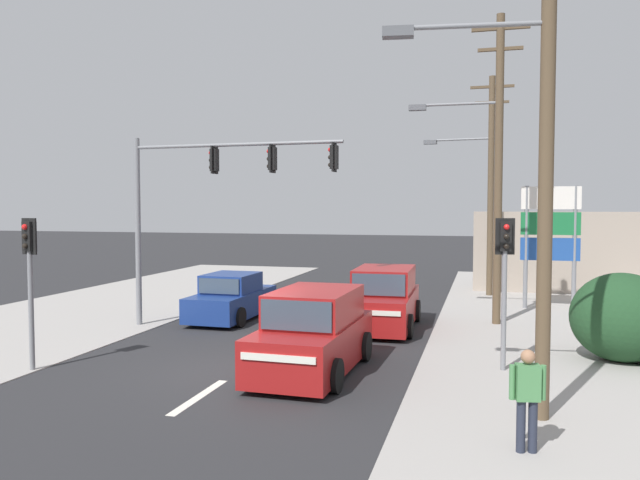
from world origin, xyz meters
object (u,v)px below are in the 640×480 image
at_px(pedestal_signal_right_kerb, 505,268).
at_px(pedestrian_at_kerb, 527,395).
at_px(utility_pole_foreground_right, 539,126).
at_px(utility_pole_midground_right, 494,160).
at_px(traffic_signal_mast, 205,189).
at_px(utility_pole_background_right, 487,178).
at_px(sedan_receding_far, 232,298).
at_px(shopping_plaza_sign, 550,229).
at_px(pedestal_signal_left_kerb, 30,267).
at_px(suv_crossing_left, 313,334).
at_px(suv_oncoming_mid, 384,300).

height_order(pedestal_signal_right_kerb, pedestrian_at_kerb, pedestal_signal_right_kerb).
bearing_deg(utility_pole_foreground_right, utility_pole_midground_right, 93.95).
bearing_deg(pedestal_signal_right_kerb, pedestrian_at_kerb, -87.45).
distance_m(traffic_signal_mast, pedestal_signal_right_kerb, 9.47).
distance_m(utility_pole_background_right, pedestrian_at_kerb, 18.14).
distance_m(pedestal_signal_right_kerb, sedan_receding_far, 10.05).
relative_size(traffic_signal_mast, shopping_plaza_sign, 1.50).
bearing_deg(utility_pole_midground_right, pedestal_signal_left_kerb, -139.99).
height_order(traffic_signal_mast, suv_crossing_left, traffic_signal_mast).
bearing_deg(suv_oncoming_mid, pedestal_signal_left_kerb, -134.47).
bearing_deg(pedestrian_at_kerb, shopping_plaza_sign, 83.48).
bearing_deg(shopping_plaza_sign, suv_oncoming_mid, -136.59).
xyz_separation_m(pedestal_signal_left_kerb, shopping_plaza_sign, (12.50, 12.34, 0.57)).
bearing_deg(suv_oncoming_mid, utility_pole_midground_right, 24.47).
bearing_deg(suv_crossing_left, utility_pole_foreground_right, -24.23).
xyz_separation_m(utility_pole_background_right, pedestal_signal_right_kerb, (0.39, -12.69, -2.61)).
relative_size(suv_crossing_left, suv_oncoming_mid, 1.00).
distance_m(utility_pole_background_right, traffic_signal_mast, 13.04).
xyz_separation_m(suv_oncoming_mid, sedan_receding_far, (-5.24, 0.18, -0.18)).
distance_m(pedestal_signal_right_kerb, pedestrian_at_kerb, 5.19).
height_order(shopping_plaza_sign, pedestrian_at_kerb, shopping_plaza_sign).
bearing_deg(suv_oncoming_mid, sedan_receding_far, 178.02).
bearing_deg(utility_pole_midground_right, utility_pole_foreground_right, -86.05).
distance_m(pedestal_signal_right_kerb, shopping_plaza_sign, 9.74).
xyz_separation_m(traffic_signal_mast, sedan_receding_far, (0.09, 1.84, -3.65)).
bearing_deg(suv_oncoming_mid, traffic_signal_mast, -162.66).
height_order(pedestal_signal_left_kerb, suv_crossing_left, pedestal_signal_left_kerb).
height_order(utility_pole_midground_right, traffic_signal_mast, utility_pole_midground_right).
distance_m(suv_oncoming_mid, sedan_receding_far, 5.25).
xyz_separation_m(utility_pole_foreground_right, sedan_receding_far, (-9.20, 7.93, -4.53)).
relative_size(utility_pole_background_right, sedan_receding_far, 2.19).
relative_size(pedestal_signal_right_kerb, shopping_plaza_sign, 0.77).
relative_size(utility_pole_background_right, pedestrian_at_kerb, 5.73).
bearing_deg(pedestrian_at_kerb, sedan_receding_far, 133.08).
height_order(suv_crossing_left, pedestrian_at_kerb, suv_crossing_left).
bearing_deg(sedan_receding_far, pedestrian_at_kerb, -46.92).
xyz_separation_m(utility_pole_background_right, suv_oncoming_mid, (-3.12, -8.25, -4.15)).
bearing_deg(shopping_plaza_sign, sedan_receding_far, -155.18).
xyz_separation_m(utility_pole_foreground_right, traffic_signal_mast, (-9.28, 6.09, -0.88)).
height_order(shopping_plaza_sign, suv_crossing_left, shopping_plaza_sign).
xyz_separation_m(utility_pole_background_right, pedestal_signal_left_kerb, (-10.23, -15.49, -2.61)).
bearing_deg(pedestal_signal_left_kerb, suv_oncoming_mid, 45.53).
bearing_deg(utility_pole_midground_right, pedestrian_at_kerb, -87.81).
relative_size(traffic_signal_mast, suv_crossing_left, 1.50).
relative_size(pedestal_signal_right_kerb, pedestrian_at_kerb, 2.18).
bearing_deg(traffic_signal_mast, shopping_plaza_sign, 32.25).
height_order(pedestal_signal_right_kerb, suv_oncoming_mid, pedestal_signal_right_kerb).
distance_m(traffic_signal_mast, suv_crossing_left, 6.99).
xyz_separation_m(utility_pole_background_right, pedestrian_at_kerb, (0.61, -17.66, -4.10)).
xyz_separation_m(utility_pole_midground_right, utility_pole_background_right, (-0.20, 6.74, -0.30)).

